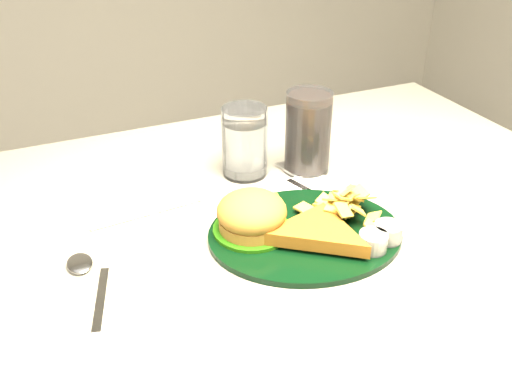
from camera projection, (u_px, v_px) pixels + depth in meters
dinner_plate at (306, 217)px, 0.77m from camera, size 0.31×0.27×0.06m
water_glass at (245, 142)px, 0.92m from camera, size 0.09×0.09×0.12m
cola_glass at (308, 133)px, 0.92m from camera, size 0.09×0.09×0.14m
fork_napkin at (313, 192)px, 0.88m from camera, size 0.16×0.19×0.01m
spoon at (101, 297)px, 0.67m from camera, size 0.08×0.16×0.01m
wrapped_straw at (148, 213)px, 0.83m from camera, size 0.18×0.07×0.01m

